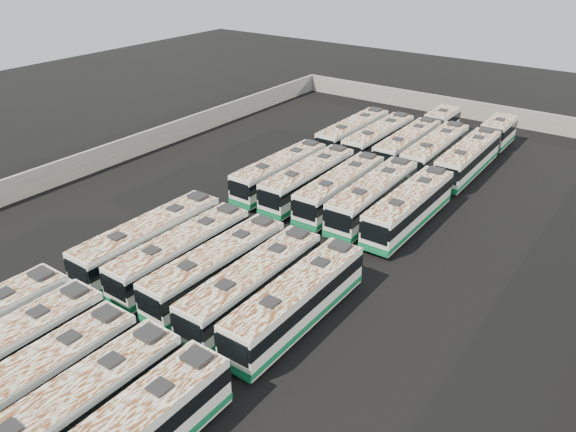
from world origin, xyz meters
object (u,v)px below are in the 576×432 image
at_px(bus_midback_center, 340,189).
at_px(bus_back_center, 419,137).
at_px(bus_front_center, 29,388).
at_px(bus_midback_far_left, 280,172).
at_px(bus_midfront_center, 217,267).
at_px(bus_back_far_right, 478,149).
at_px(bus_midback_far_right, 409,207).
at_px(bus_midfront_left, 182,253).
at_px(bus_midback_left, 308,180).
at_px(bus_midback_right, 373,197).
at_px(bus_midfront_far_left, 150,240).
at_px(bus_back_left, 379,139).
at_px(bus_back_far_left, 353,133).
at_px(bus_midfront_far_right, 297,301).
at_px(bus_midfront_right, 253,285).
at_px(bus_back_right, 435,152).
at_px(bus_front_right, 69,416).

distance_m(bus_midback_center, bus_back_center, 15.57).
distance_m(bus_front_center, bus_back_center, 43.10).
height_order(bus_midback_far_left, bus_back_center, bus_back_center).
relative_size(bus_midfront_center, bus_back_far_right, 0.63).
bearing_deg(bus_midback_far_right, bus_midfront_left, -121.93).
distance_m(bus_midback_left, bus_midback_center, 3.11).
bearing_deg(bus_midback_right, bus_midfront_far_left, -122.43).
height_order(bus_midfront_center, bus_midback_left, bus_midback_left).
xyz_separation_m(bus_midback_far_left, bus_midback_center, (6.08, 0.06, 0.02)).
bearing_deg(bus_front_center, bus_back_left, 94.01).
relative_size(bus_midback_left, bus_midback_far_right, 0.99).
xyz_separation_m(bus_midfront_far_left, bus_midback_center, (6.07, 14.90, -0.06)).
relative_size(bus_midback_left, bus_midback_right, 0.97).
relative_size(bus_midback_far_right, bus_back_far_left, 1.01).
height_order(bus_front_center, bus_back_far_right, bus_back_far_right).
height_order(bus_midfront_center, bus_midback_far_left, bus_midfront_center).
bearing_deg(bus_midfront_far_right, bus_midback_far_right, 89.78).
bearing_deg(bus_back_center, bus_midback_center, -90.81).
relative_size(bus_front_center, bus_midfront_left, 1.01).
height_order(bus_front_center, bus_midfront_center, bus_front_center).
xyz_separation_m(bus_midfront_right, bus_midback_far_left, (-9.07, 14.89, -0.03)).
height_order(bus_midfront_left, bus_back_center, bus_back_center).
distance_m(bus_midfront_center, bus_back_center, 30.32).
relative_size(bus_midfront_far_right, bus_back_center, 0.65).
bearing_deg(bus_back_left, bus_back_far_right, 18.60).
bearing_deg(bus_back_right, bus_midfront_far_right, -84.71).
bearing_deg(bus_front_right, bus_midfront_right, 90.26).
height_order(bus_front_center, bus_midback_center, bus_front_center).
xyz_separation_m(bus_midfront_center, bus_midback_far_left, (-5.97, 14.69, -0.00)).
xyz_separation_m(bus_midfront_right, bus_midback_center, (-2.99, 14.95, -0.02)).
bearing_deg(bus_midfront_far_left, bus_midback_center, 68.16).
bearing_deg(bus_midfront_far_left, bus_midfront_center, 1.81).
bearing_deg(bus_midfront_center, bus_midfront_left, -178.19).
height_order(bus_back_left, bus_back_center, bus_back_left).
xyz_separation_m(bus_midfront_center, bus_midback_right, (3.05, 14.85, 0.07)).
distance_m(bus_front_right, bus_midback_far_left, 28.85).
distance_m(bus_back_center, bus_back_right, 4.33).
xyz_separation_m(bus_front_right, bus_midback_far_left, (-8.98, 27.42, -0.06)).
bearing_deg(bus_midfront_far_right, bus_midfront_center, 179.74).
distance_m(bus_midfront_far_left, bus_back_center, 31.06).
bearing_deg(bus_front_right, bus_back_center, 94.60).
xyz_separation_m(bus_midfront_right, bus_back_far_right, (3.01, 30.52, 0.01)).
bearing_deg(bus_midfront_center, bus_midback_center, 90.87).
bearing_deg(bus_front_center, bus_back_far_left, 98.26).
distance_m(bus_front_center, bus_midfront_center, 12.78).
height_order(bus_front_center, bus_midback_left, bus_midback_left).
relative_size(bus_midfront_far_left, bus_midfront_far_right, 1.03).
height_order(bus_midfront_left, bus_back_far_left, bus_back_far_left).
relative_size(bus_midback_left, bus_back_right, 0.98).
relative_size(bus_midfront_far_left, bus_midback_far_left, 1.05).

